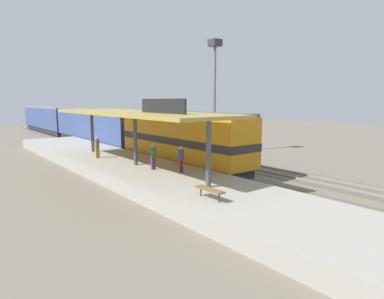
{
  "coord_description": "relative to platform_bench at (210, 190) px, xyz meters",
  "views": [
    {
      "loc": [
        -16.04,
        -21.17,
        5.5
      ],
      "look_at": [
        -1.38,
        -2.47,
        2.0
      ],
      "focal_mm": 31.31,
      "sensor_mm": 36.0,
      "label": 1
    }
  ],
  "objects": [
    {
      "name": "person_walking",
      "position": [
        0.36,
        14.15,
        0.51
      ],
      "size": [
        0.34,
        0.34,
        1.71
      ],
      "color": "olive",
      "rests_on": "platform"
    },
    {
      "name": "platform_bench",
      "position": [
        0.0,
        0.0,
        0.0
      ],
      "size": [
        0.44,
        1.7,
        0.5
      ],
      "color": "#333338",
      "rests_on": "platform"
    },
    {
      "name": "locomotive",
      "position": [
        6.0,
        10.44,
        1.07
      ],
      "size": [
        2.93,
        14.43,
        4.44
      ],
      "color": "#28282D",
      "rests_on": "track_near"
    },
    {
      "name": "light_mast",
      "position": [
        13.8,
        15.1,
        7.05
      ],
      "size": [
        1.1,
        1.1,
        11.7
      ],
      "color": "slate",
      "rests_on": "ground"
    },
    {
      "name": "passenger_carriage_front",
      "position": [
        6.0,
        28.44,
        0.97
      ],
      "size": [
        2.9,
        20.0,
        4.24
      ],
      "color": "#28282D",
      "rests_on": "track_near"
    },
    {
      "name": "ground_plane",
      "position": [
        8.0,
        9.71,
        -1.34
      ],
      "size": [
        120.0,
        120.0,
        0.0
      ],
      "primitive_type": "plane",
      "color": "#706656"
    },
    {
      "name": "passenger_carriage_rear",
      "position": [
        6.0,
        49.24,
        0.97
      ],
      "size": [
        2.9,
        20.0,
        4.24
      ],
      "color": "#28282D",
      "rests_on": "track_near"
    },
    {
      "name": "platform",
      "position": [
        1.4,
        9.71,
        -0.89
      ],
      "size": [
        6.0,
        44.0,
        0.9
      ],
      "primitive_type": "cube",
      "color": "#9E998E",
      "rests_on": "ground"
    },
    {
      "name": "track_near",
      "position": [
        6.0,
        9.71,
        -1.31
      ],
      "size": [
        3.2,
        110.0,
        0.16
      ],
      "color": "#5F5649",
      "rests_on": "ground"
    },
    {
      "name": "person_waiting",
      "position": [
        2.4,
        5.54,
        0.51
      ],
      "size": [
        0.34,
        0.34,
        1.71
      ],
      "color": "maroon",
      "rests_on": "platform"
    },
    {
      "name": "person_boarding",
      "position": [
        1.51,
        7.47,
        0.51
      ],
      "size": [
        0.34,
        0.34,
        1.71
      ],
      "color": "#663375",
      "rests_on": "platform"
    },
    {
      "name": "track_far",
      "position": [
        10.6,
        9.71,
        -1.31
      ],
      "size": [
        3.2,
        110.0,
        0.16
      ],
      "color": "#5F5649",
      "rests_on": "ground"
    },
    {
      "name": "station_canopy",
      "position": [
        1.4,
        9.61,
        3.19
      ],
      "size": [
        5.2,
        18.0,
        4.7
      ],
      "color": "#47474C",
      "rests_on": "platform"
    }
  ]
}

